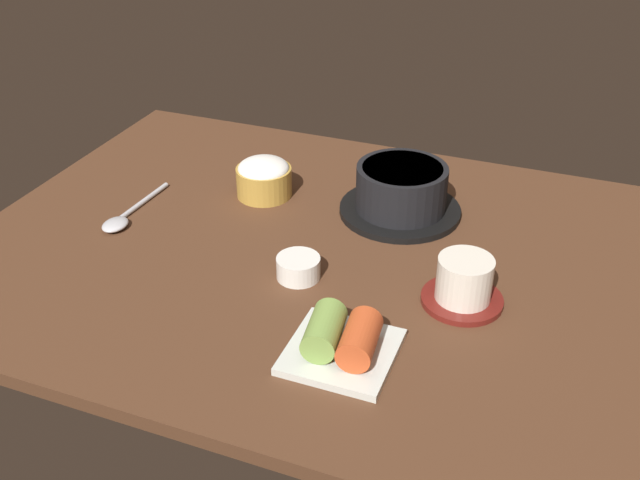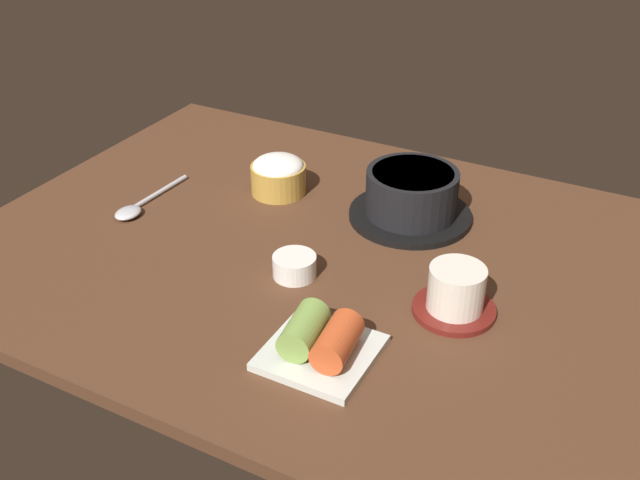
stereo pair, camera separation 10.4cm
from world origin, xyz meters
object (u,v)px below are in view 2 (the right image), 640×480
(tea_cup_with_saucer, at_px, (456,292))
(kimchi_plate, at_px, (320,342))
(banchan_cup_center, at_px, (294,265))
(rice_bowl, at_px, (278,174))
(stone_pot, at_px, (411,196))
(spoon, at_px, (137,207))

(tea_cup_with_saucer, xyz_separation_m, kimchi_plate, (-0.11, -0.16, -0.01))
(banchan_cup_center, bearing_deg, rice_bowl, 125.73)
(banchan_cup_center, bearing_deg, stone_pot, 69.99)
(spoon, bearing_deg, stone_pot, 24.76)
(banchan_cup_center, relative_size, spoon, 0.35)
(spoon, bearing_deg, banchan_cup_center, -7.56)
(stone_pot, height_order, banchan_cup_center, stone_pot)
(rice_bowl, relative_size, tea_cup_with_saucer, 0.84)
(spoon, bearing_deg, rice_bowl, 43.57)
(stone_pot, relative_size, tea_cup_with_saucer, 1.78)
(tea_cup_with_saucer, relative_size, kimchi_plate, 0.85)
(stone_pot, distance_m, spoon, 0.43)
(kimchi_plate, bearing_deg, rice_bowl, 127.40)
(stone_pot, distance_m, tea_cup_with_saucer, 0.24)
(tea_cup_with_saucer, relative_size, banchan_cup_center, 1.78)
(kimchi_plate, distance_m, spoon, 0.46)
(tea_cup_with_saucer, height_order, spoon, tea_cup_with_saucer)
(stone_pot, bearing_deg, spoon, -155.24)
(banchan_cup_center, distance_m, kimchi_plate, 0.17)
(stone_pot, bearing_deg, rice_bowl, -174.45)
(stone_pot, height_order, rice_bowl, stone_pot)
(rice_bowl, relative_size, kimchi_plate, 0.72)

